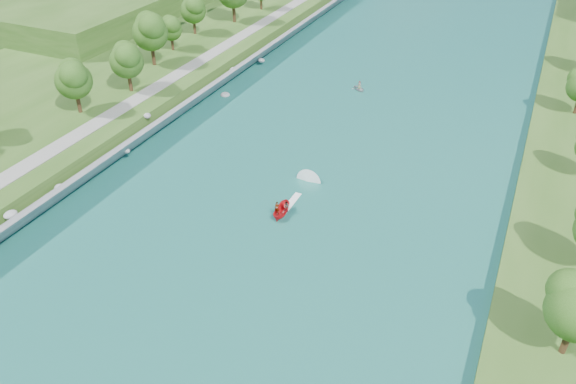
% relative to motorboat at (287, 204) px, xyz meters
% --- Properties ---
extents(ground, '(260.00, 260.00, 0.00)m').
position_rel_motorboat_xyz_m(ground, '(-1.10, -12.14, -0.72)').
color(ground, '#2D5119').
rests_on(ground, ground).
extents(river_water, '(55.00, 240.00, 0.10)m').
position_rel_motorboat_xyz_m(river_water, '(-1.10, 7.86, -0.67)').
color(river_water, '#175A5A').
rests_on(river_water, ground).
extents(berm_west, '(45.00, 240.00, 3.50)m').
position_rel_motorboat_xyz_m(berm_west, '(-51.10, 7.86, 1.03)').
color(berm_west, '#2D5119').
rests_on(berm_west, ground).
extents(riprap_bank, '(4.67, 236.00, 4.34)m').
position_rel_motorboat_xyz_m(riprap_bank, '(-26.96, 7.31, 1.09)').
color(riprap_bank, slate).
rests_on(riprap_bank, ground).
extents(riverside_path, '(3.00, 200.00, 0.10)m').
position_rel_motorboat_xyz_m(riverside_path, '(-33.60, 7.86, 2.83)').
color(riverside_path, gray).
rests_on(riverside_path, berm_west).
extents(motorboat, '(3.60, 18.74, 2.10)m').
position_rel_motorboat_xyz_m(motorboat, '(0.00, 0.00, 0.00)').
color(motorboat, red).
rests_on(motorboat, river_water).
extents(raft, '(3.51, 3.41, 1.70)m').
position_rel_motorboat_xyz_m(raft, '(-3.77, 40.30, -0.24)').
color(raft, '#96999E').
rests_on(raft, river_water).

